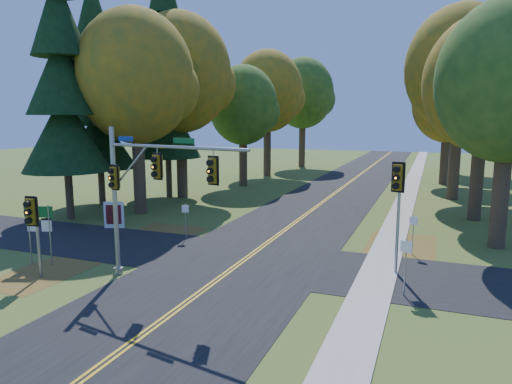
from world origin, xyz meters
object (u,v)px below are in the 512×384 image
(east_signal_pole, at_px, (398,190))
(traffic_mast, at_px, (143,184))
(route_sign_cluster, at_px, (39,223))
(info_kiosk, at_px, (114,215))

(east_signal_pole, bearing_deg, traffic_mast, -138.90)
(route_sign_cluster, distance_m, info_kiosk, 7.31)
(traffic_mast, height_order, route_sign_cluster, traffic_mast)
(info_kiosk, bearing_deg, route_sign_cluster, -101.46)
(route_sign_cluster, bearing_deg, east_signal_pole, -3.86)
(east_signal_pole, relative_size, info_kiosk, 2.97)
(route_sign_cluster, height_order, info_kiosk, route_sign_cluster)
(route_sign_cluster, xyz_separation_m, info_kiosk, (-1.49, 7.06, -1.17))
(traffic_mast, bearing_deg, east_signal_pole, 36.45)
(east_signal_pole, bearing_deg, route_sign_cluster, -148.39)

